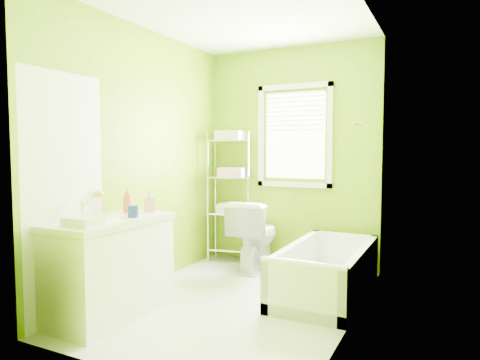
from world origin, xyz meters
The scene contains 9 objects.
ground centered at (0.00, 0.00, 0.00)m, with size 2.90×2.90×0.00m, color silver.
room_envelope centered at (0.00, 0.00, 1.55)m, with size 2.14×2.94×2.62m.
window centered at (0.05, 1.42, 1.61)m, with size 0.92×0.05×1.22m.
door centered at (-1.04, -1.00, 1.00)m, with size 0.09×0.80×2.00m.
right_wall_decor centered at (1.04, -0.02, 1.32)m, with size 0.04×1.48×1.17m.
bathtub centered at (0.69, 0.52, 0.16)m, with size 0.72×1.54×0.50m.
toilet centered at (-0.28, 1.02, 0.40)m, with size 0.45×0.79×0.81m, color white.
vanity centered at (-0.79, -0.78, 0.43)m, with size 0.56×1.08×1.04m.
wire_shelf_unit centered at (-0.70, 1.28, 0.98)m, with size 0.59×0.48×1.61m.
Camera 1 is at (1.74, -3.43, 1.38)m, focal length 32.00 mm.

